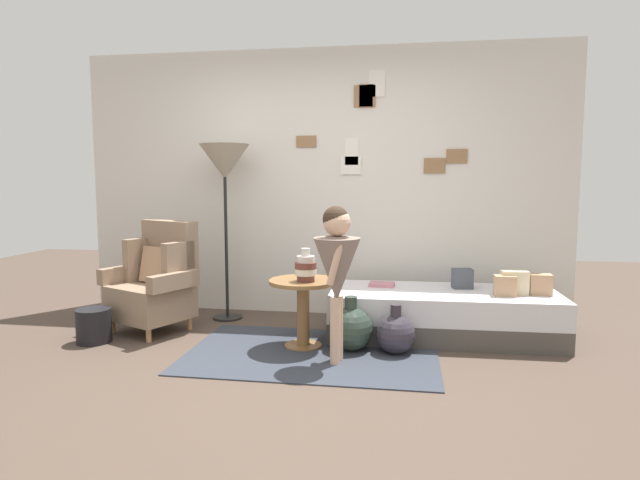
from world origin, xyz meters
The scene contains 17 objects.
ground_plane centered at (0.00, 0.00, 0.00)m, with size 12.00×12.00×0.00m, color #4C3D33.
gallery_wall centered at (0.00, 1.95, 1.30)m, with size 4.80×0.12×2.60m.
rug centered at (0.14, 0.64, 0.01)m, with size 1.92×1.29×0.01m, color #333842.
armchair centered at (-1.34, 1.08, 0.44)m, with size 0.89×0.80×0.97m.
daybed centered at (1.16, 1.25, 0.20)m, with size 1.92×0.84×0.40m.
pillow_head centered at (1.93, 1.22, 0.49)m, with size 0.17×0.12×0.17m, color tan.
pillow_mid centered at (1.72, 1.20, 0.50)m, with size 0.21×0.12×0.20m, color beige.
pillow_back centered at (1.64, 1.13, 0.48)m, with size 0.16×0.12×0.17m, color tan.
pillow_extra centered at (1.33, 1.39, 0.49)m, with size 0.17×0.12×0.17m, color #474C56.
side_table centered at (0.04, 0.79, 0.39)m, with size 0.54×0.54×0.55m.
vase_striped centered at (0.07, 0.73, 0.65)m, with size 0.17×0.17×0.26m.
floor_lamp centered at (-0.85, 1.55, 1.46)m, with size 0.47×0.47×1.67m.
person_child centered at (0.35, 0.46, 0.74)m, with size 0.34×0.34×1.15m.
book_on_daybed centered at (0.64, 1.38, 0.42)m, with size 0.22×0.16×0.03m, color #C07485.
demijohn_near centered at (0.43, 0.76, 0.18)m, with size 0.35×0.35×0.43m.
demijohn_far centered at (0.77, 0.74, 0.16)m, with size 0.30×0.30×0.39m.
magazine_basket centered at (-1.69, 0.64, 0.14)m, with size 0.28×0.28×0.28m, color black.
Camera 1 is at (0.84, -3.32, 1.34)m, focal length 30.09 mm.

